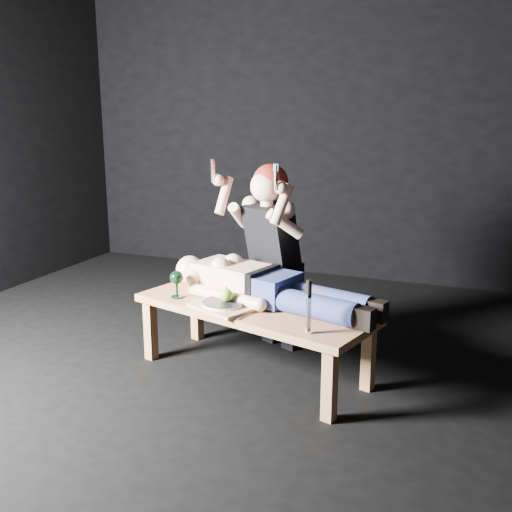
# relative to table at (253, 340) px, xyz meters

# --- Properties ---
(ground) EXTENTS (5.00, 5.00, 0.00)m
(ground) POSITION_rel_table_xyz_m (-0.29, -0.06, -0.23)
(ground) COLOR black
(ground) RESTS_ON ground
(back_wall) EXTENTS (5.00, 0.00, 5.00)m
(back_wall) POSITION_rel_table_xyz_m (-0.29, 2.44, 1.27)
(back_wall) COLOR black
(back_wall) RESTS_ON ground
(table) EXTENTS (1.60, 0.94, 0.45)m
(table) POSITION_rel_table_xyz_m (0.00, 0.00, 0.00)
(table) COLOR #9C6A3A
(table) RESTS_ON ground
(lying_man) EXTENTS (1.48, 0.79, 0.25)m
(lying_man) POSITION_rel_table_xyz_m (0.07, 0.09, 0.35)
(lying_man) COLOR beige
(lying_man) RESTS_ON table
(kneeling_woman) EXTENTS (0.96, 1.00, 1.32)m
(kneeling_woman) POSITION_rel_table_xyz_m (-0.00, 0.49, 0.43)
(kneeling_woman) COLOR black
(kneeling_woman) RESTS_ON ground
(serving_tray) EXTENTS (0.45, 0.39, 0.02)m
(serving_tray) POSITION_rel_table_xyz_m (-0.15, -0.12, 0.24)
(serving_tray) COLOR tan
(serving_tray) RESTS_ON table
(plate) EXTENTS (0.33, 0.33, 0.02)m
(plate) POSITION_rel_table_xyz_m (-0.15, -0.12, 0.26)
(plate) COLOR white
(plate) RESTS_ON serving_tray
(apple) EXTENTS (0.08, 0.08, 0.08)m
(apple) POSITION_rel_table_xyz_m (-0.13, -0.11, 0.31)
(apple) COLOR #61A02C
(apple) RESTS_ON plate
(goblet) EXTENTS (0.11, 0.11, 0.18)m
(goblet) POSITION_rel_table_xyz_m (-0.51, -0.04, 0.31)
(goblet) COLOR black
(goblet) RESTS_ON table
(fork_flat) EXTENTS (0.09, 0.15, 0.01)m
(fork_flat) POSITION_rel_table_xyz_m (-0.35, -0.07, 0.23)
(fork_flat) COLOR #B2B2B7
(fork_flat) RESTS_ON table
(knife_flat) EXTENTS (0.05, 0.16, 0.01)m
(knife_flat) POSITION_rel_table_xyz_m (0.03, -0.20, 0.23)
(knife_flat) COLOR #B2B2B7
(knife_flat) RESTS_ON table
(spoon_flat) EXTENTS (0.12, 0.13, 0.01)m
(spoon_flat) POSITION_rel_table_xyz_m (-0.05, -0.10, 0.23)
(spoon_flat) COLOR #B2B2B7
(spoon_flat) RESTS_ON table
(carving_knife) EXTENTS (0.05, 0.05, 0.30)m
(carving_knife) POSITION_rel_table_xyz_m (0.45, -0.33, 0.37)
(carving_knife) COLOR #B2B2B7
(carving_knife) RESTS_ON table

